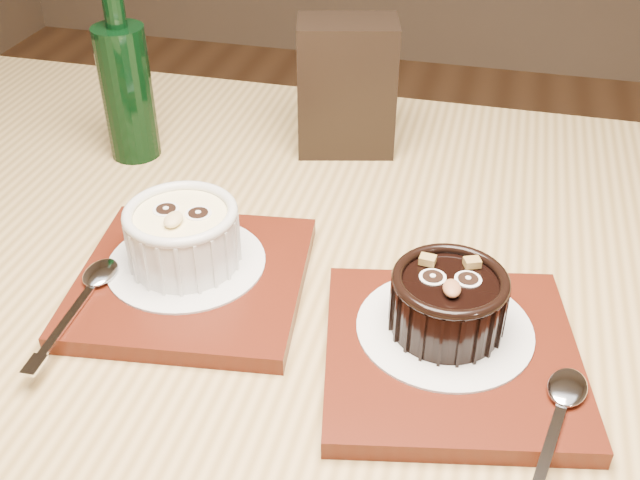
{
  "coord_description": "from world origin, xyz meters",
  "views": [
    {
      "loc": [
        -0.03,
        -0.34,
        1.14
      ],
      "look_at": [
        -0.14,
        0.1,
        0.81
      ],
      "focal_mm": 42.0,
      "sensor_mm": 36.0,
      "label": 1
    }
  ],
  "objects_px": {
    "table": "(294,376)",
    "tray_right": "(451,355)",
    "condiment_stand": "(347,87)",
    "green_bottle": "(127,88)",
    "ramekin_white": "(183,233)",
    "ramekin_dark": "(448,300)",
    "tray_left": "(192,280)"
  },
  "relations": [
    {
      "from": "condiment_stand",
      "to": "green_bottle",
      "type": "height_order",
      "value": "green_bottle"
    },
    {
      "from": "tray_right",
      "to": "green_bottle",
      "type": "relative_size",
      "value": 0.93
    },
    {
      "from": "table",
      "to": "condiment_stand",
      "type": "bearing_deg",
      "value": 92.87
    },
    {
      "from": "ramekin_white",
      "to": "condiment_stand",
      "type": "distance_m",
      "value": 0.27
    },
    {
      "from": "ramekin_white",
      "to": "table",
      "type": "bearing_deg",
      "value": -3.08
    },
    {
      "from": "green_bottle",
      "to": "tray_left",
      "type": "bearing_deg",
      "value": -53.94
    },
    {
      "from": "ramekin_dark",
      "to": "green_bottle",
      "type": "height_order",
      "value": "green_bottle"
    },
    {
      "from": "table",
      "to": "tray_right",
      "type": "bearing_deg",
      "value": -18.67
    },
    {
      "from": "condiment_stand",
      "to": "ramekin_dark",
      "type": "bearing_deg",
      "value": -64.09
    },
    {
      "from": "table",
      "to": "green_bottle",
      "type": "bearing_deg",
      "value": 139.98
    },
    {
      "from": "tray_left",
      "to": "condiment_stand",
      "type": "bearing_deg",
      "value": 75.56
    },
    {
      "from": "tray_right",
      "to": "condiment_stand",
      "type": "height_order",
      "value": "condiment_stand"
    },
    {
      "from": "table",
      "to": "ramekin_white",
      "type": "bearing_deg",
      "value": 178.55
    },
    {
      "from": "ramekin_dark",
      "to": "condiment_stand",
      "type": "height_order",
      "value": "condiment_stand"
    },
    {
      "from": "table",
      "to": "ramekin_white",
      "type": "relative_size",
      "value": 13.14
    },
    {
      "from": "green_bottle",
      "to": "condiment_stand",
      "type": "bearing_deg",
      "value": 17.64
    },
    {
      "from": "ramekin_dark",
      "to": "condiment_stand",
      "type": "relative_size",
      "value": 0.6
    },
    {
      "from": "tray_left",
      "to": "ramekin_dark",
      "type": "bearing_deg",
      "value": -4.81
    },
    {
      "from": "tray_left",
      "to": "tray_right",
      "type": "distance_m",
      "value": 0.22
    },
    {
      "from": "ramekin_white",
      "to": "tray_left",
      "type": "bearing_deg",
      "value": -53.43
    },
    {
      "from": "tray_left",
      "to": "green_bottle",
      "type": "relative_size",
      "value": 0.93
    },
    {
      "from": "ramekin_dark",
      "to": "ramekin_white",
      "type": "bearing_deg",
      "value": 163.98
    },
    {
      "from": "tray_left",
      "to": "green_bottle",
      "type": "bearing_deg",
      "value": 126.06
    },
    {
      "from": "tray_right",
      "to": "condiment_stand",
      "type": "distance_m",
      "value": 0.34
    },
    {
      "from": "ramekin_dark",
      "to": "condiment_stand",
      "type": "bearing_deg",
      "value": 107.4
    },
    {
      "from": "condiment_stand",
      "to": "tray_left",
      "type": "bearing_deg",
      "value": -104.44
    },
    {
      "from": "tray_right",
      "to": "ramekin_dark",
      "type": "bearing_deg",
      "value": 112.14
    },
    {
      "from": "tray_left",
      "to": "condiment_stand",
      "type": "height_order",
      "value": "condiment_stand"
    },
    {
      "from": "green_bottle",
      "to": "ramekin_white",
      "type": "bearing_deg",
      "value": -54.07
    },
    {
      "from": "tray_right",
      "to": "ramekin_dark",
      "type": "xyz_separation_m",
      "value": [
        -0.01,
        0.02,
        0.04
      ]
    },
    {
      "from": "tray_left",
      "to": "green_bottle",
      "type": "xyz_separation_m",
      "value": [
        -0.14,
        0.2,
        0.07
      ]
    },
    {
      "from": "ramekin_white",
      "to": "green_bottle",
      "type": "distance_m",
      "value": 0.23
    }
  ]
}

